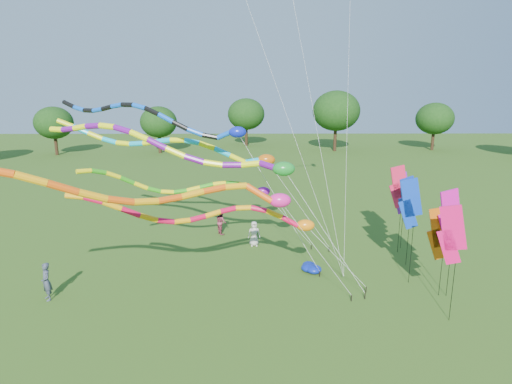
{
  "coord_description": "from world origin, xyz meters",
  "views": [
    {
      "loc": [
        -2.0,
        -15.39,
        9.14
      ],
      "look_at": [
        -1.81,
        3.01,
        4.8
      ],
      "focal_mm": 30.0,
      "sensor_mm": 36.0,
      "label": 1
    }
  ],
  "objects_px": {
    "person_b": "(46,282)",
    "person_a": "(254,234)",
    "tube_kite_orange": "(158,191)",
    "person_c": "(221,222)",
    "blue_nylon_heap": "(314,266)",
    "tube_kite_red": "(224,216)"
  },
  "relations": [
    {
      "from": "person_b",
      "to": "person_a",
      "type": "bearing_deg",
      "value": 86.58
    },
    {
      "from": "person_a",
      "to": "tube_kite_orange",
      "type": "bearing_deg",
      "value": -114.45
    },
    {
      "from": "person_a",
      "to": "person_c",
      "type": "distance_m",
      "value": 3.12
    },
    {
      "from": "blue_nylon_heap",
      "to": "tube_kite_orange",
      "type": "bearing_deg",
      "value": -136.55
    },
    {
      "from": "tube_kite_orange",
      "to": "person_c",
      "type": "xyz_separation_m",
      "value": [
        1.29,
        12.13,
        -4.91
      ]
    },
    {
      "from": "blue_nylon_heap",
      "to": "person_a",
      "type": "relative_size",
      "value": 0.97
    },
    {
      "from": "tube_kite_orange",
      "to": "person_c",
      "type": "bearing_deg",
      "value": 64.61
    },
    {
      "from": "tube_kite_red",
      "to": "person_c",
      "type": "relative_size",
      "value": 7.57
    },
    {
      "from": "person_b",
      "to": "person_c",
      "type": "distance_m",
      "value": 11.58
    },
    {
      "from": "tube_kite_red",
      "to": "blue_nylon_heap",
      "type": "distance_m",
      "value": 6.89
    },
    {
      "from": "tube_kite_red",
      "to": "person_b",
      "type": "xyz_separation_m",
      "value": [
        -8.03,
        0.47,
        -3.16
      ]
    },
    {
      "from": "blue_nylon_heap",
      "to": "person_c",
      "type": "bearing_deg",
      "value": 131.64
    },
    {
      "from": "tube_kite_red",
      "to": "person_a",
      "type": "distance_m",
      "value": 8.09
    },
    {
      "from": "tube_kite_orange",
      "to": "person_b",
      "type": "xyz_separation_m",
      "value": [
        -5.88,
        3.04,
        -4.84
      ]
    },
    {
      "from": "tube_kite_red",
      "to": "person_a",
      "type": "height_order",
      "value": "tube_kite_red"
    },
    {
      "from": "tube_kite_orange",
      "to": "person_b",
      "type": "height_order",
      "value": "tube_kite_orange"
    },
    {
      "from": "person_a",
      "to": "tube_kite_red",
      "type": "bearing_deg",
      "value": -105.24
    },
    {
      "from": "blue_nylon_heap",
      "to": "person_b",
      "type": "height_order",
      "value": "person_b"
    },
    {
      "from": "person_a",
      "to": "person_b",
      "type": "bearing_deg",
      "value": -149.03
    },
    {
      "from": "tube_kite_red",
      "to": "person_a",
      "type": "xyz_separation_m",
      "value": [
        1.29,
        7.29,
        -3.26
      ]
    },
    {
      "from": "person_b",
      "to": "tube_kite_orange",
      "type": "bearing_deg",
      "value": 22.99
    },
    {
      "from": "tube_kite_orange",
      "to": "person_a",
      "type": "height_order",
      "value": "tube_kite_orange"
    }
  ]
}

